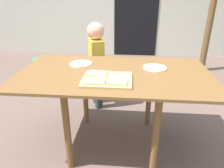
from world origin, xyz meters
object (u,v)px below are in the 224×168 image
dining_table (114,82)px  cutting_board (107,80)px  plate_white_left (81,64)px  pizza_slice_near_left (95,81)px  garden_hose_coil (41,60)px  plate_white_right (155,68)px  pizza_slice_far_left (97,73)px  pizza_slice_near_right (117,81)px  child_left (96,59)px

dining_table → cutting_board: cutting_board is taller
cutting_board → plate_white_left: size_ratio=1.82×
pizza_slice_near_left → garden_hose_coil: size_ratio=0.49×
plate_white_right → pizza_slice_far_left: bearing=-154.3°
plate_white_right → cutting_board: bearing=-141.3°
dining_table → pizza_slice_near_right: 0.26m
cutting_board → garden_hose_coil: size_ratio=1.08×
plate_white_left → child_left: size_ratio=0.20×
pizza_slice_near_left → garden_hose_coil: 3.17m
pizza_slice_near_left → child_left: (-0.15, 0.94, -0.14)m
pizza_slice_near_right → cutting_board: bearing=141.1°
dining_table → child_left: size_ratio=1.54×
pizza_slice_near_right → dining_table: bearing=98.3°
plate_white_right → child_left: 0.84m
cutting_board → plate_white_left: bearing=128.3°
cutting_board → pizza_slice_near_right: size_ratio=2.24×
pizza_slice_far_left → child_left: size_ratio=0.16×
pizza_slice_far_left → plate_white_right: size_ratio=0.79×
pizza_slice_near_left → child_left: size_ratio=0.16×
plate_white_right → plate_white_left: (-0.65, 0.05, 0.00)m
cutting_board → plate_white_right: 0.48m
dining_table → pizza_slice_far_left: size_ratio=9.83×
dining_table → child_left: (-0.26, 0.70, -0.03)m
child_left → garden_hose_coil: (-1.44, 1.71, -0.58)m
pizza_slice_near_right → garden_hose_coil: bearing=123.2°
pizza_slice_near_left → child_left: child_left is taller
plate_white_right → garden_hose_coil: 3.14m
pizza_slice_near_right → pizza_slice_near_left: (-0.15, -0.00, 0.00)m
pizza_slice_near_left → child_left: 0.96m
child_left → plate_white_left: bearing=-95.9°
pizza_slice_near_left → plate_white_left: pizza_slice_near_left is taller
cutting_board → pizza_slice_near_right: (0.07, -0.06, 0.01)m
child_left → garden_hose_coil: 2.31m
pizza_slice_near_right → pizza_slice_near_left: same height
cutting_board → pizza_slice_far_left: size_ratio=2.32×
pizza_slice_near_right → plate_white_left: (-0.35, 0.41, -0.02)m
pizza_slice_near_right → garden_hose_coil: pizza_slice_near_right is taller
cutting_board → plate_white_left: 0.45m
plate_white_right → plate_white_left: same height
plate_white_right → plate_white_left: bearing=175.7°
pizza_slice_near_right → pizza_slice_far_left: bearing=139.1°
cutting_board → pizza_slice_far_left: (-0.09, 0.08, 0.01)m
cutting_board → plate_white_right: size_ratio=1.82×
cutting_board → pizza_slice_near_left: size_ratio=2.23×
cutting_board → plate_white_left: (-0.28, 0.35, -0.00)m
pizza_slice_near_right → garden_hose_coil: size_ratio=0.48×
pizza_slice_far_left → plate_white_left: (-0.19, 0.27, -0.02)m
cutting_board → garden_hose_coil: bearing=122.7°
pizza_slice_near_right → plate_white_right: bearing=50.2°
dining_table → plate_white_right: bearing=20.0°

